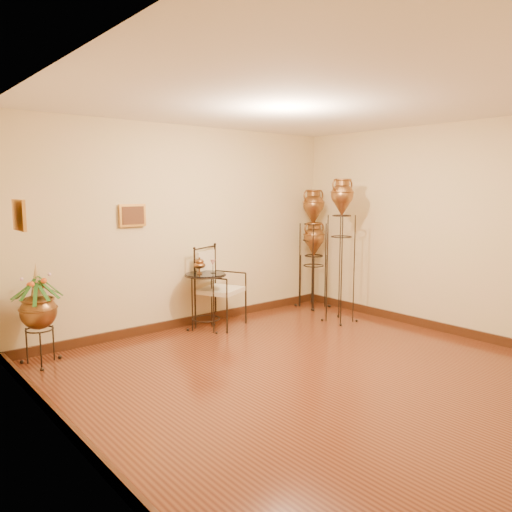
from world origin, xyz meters
TOP-DOWN VIEW (x-y plane):
  - ground at (0.00, 0.00)m, footprint 5.00×5.00m
  - room_shell at (-0.01, 0.01)m, footprint 5.02×5.02m
  - amphora_tall at (1.80, 1.24)m, footprint 0.49×0.49m
  - amphora_mid at (2.15, 2.15)m, footprint 0.54×0.54m
  - amphora_short at (2.15, 2.12)m, footprint 0.48×0.48m
  - planter_urn at (-2.15, 2.15)m, footprint 0.78×0.78m
  - armchair at (0.31, 2.15)m, footprint 0.82×0.80m
  - side_table at (0.02, 2.11)m, footprint 0.69×0.69m

SIDE VIEW (x-z plane):
  - ground at x=0.00m, z-range 0.00..0.00m
  - side_table at x=0.02m, z-range -0.09..0.92m
  - armchair at x=0.31m, z-range 0.00..1.13m
  - planter_urn at x=-2.15m, z-range 0.07..1.23m
  - amphora_short at x=2.15m, z-range 0.00..1.42m
  - amphora_mid at x=2.15m, z-range 0.01..1.96m
  - amphora_tall at x=1.80m, z-range 0.02..2.13m
  - room_shell at x=-0.01m, z-range 0.33..3.14m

